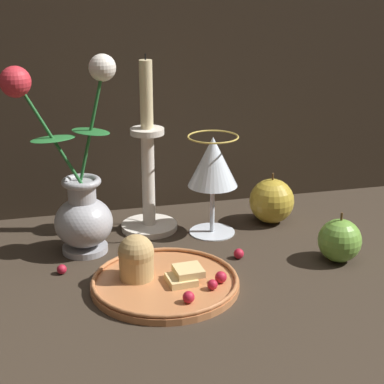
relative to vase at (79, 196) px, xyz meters
The scene contains 9 objects.
ground_plane 0.20m from the vase, 24.58° to the right, with size 2.40×2.40×0.00m, color #33281E.
vase is the anchor object (origin of this frame).
plate_with_pastries 0.19m from the vase, 56.62° to the right, with size 0.21×0.21×0.08m.
wine_glass 0.23m from the vase, ahead, with size 0.09×0.09×0.17m.
candlestick 0.14m from the vase, 28.34° to the left, with size 0.10×0.10×0.30m.
apple_beside_vase 0.41m from the vase, 18.69° to the right, with size 0.07×0.07×0.08m.
apple_near_glass 0.35m from the vase, ahead, with size 0.08×0.08×0.09m.
berry_near_plate 0.12m from the vase, 115.43° to the right, with size 0.01×0.01×0.01m, color #AD192D.
berry_front_center 0.27m from the vase, 19.87° to the right, with size 0.02×0.02×0.02m, color #AD192D.
Camera 1 is at (-0.21, -0.88, 0.44)m, focal length 60.00 mm.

